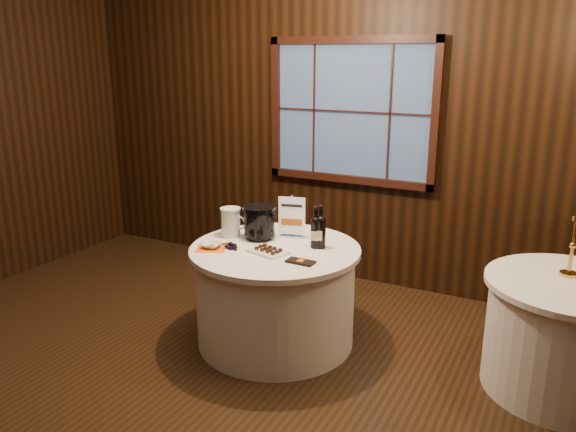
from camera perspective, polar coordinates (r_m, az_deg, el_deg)
The scene contains 15 objects.
ground at distance 3.80m, azimuth -8.99°, elevation -18.72°, with size 6.00×6.00×0.00m, color black.
back_wall at distance 5.34m, azimuth 6.48°, elevation 9.40°, with size 6.00×0.10×3.00m.
main_table at distance 4.34m, azimuth -1.29°, elevation -7.97°, with size 1.28×1.28×0.77m.
side_table at distance 4.16m, azimuth 26.38°, elevation -10.90°, with size 1.08×1.08×0.77m.
sign_stand at distance 4.39m, azimuth 0.38°, elevation -0.74°, with size 0.21×0.14×0.34m.
port_bottle_left at distance 4.15m, azimuth 2.83°, elevation -1.43°, with size 0.08×0.08×0.32m.
port_bottle_right at distance 4.15m, azimuth 3.32°, elevation -1.38°, with size 0.08×0.08×0.33m.
ice_bucket at distance 4.36m, azimuth -2.94°, elevation -0.59°, with size 0.26×0.26×0.26m.
chocolate_plate at distance 4.08m, azimuth -2.03°, elevation -3.55°, with size 0.31×0.25×0.04m.
chocolate_box at distance 3.89m, azimuth 1.29°, elevation -4.66°, with size 0.20×0.10×0.02m, color black.
grape_bunch at distance 4.19m, azimuth -5.59°, elevation -3.01°, with size 0.19×0.11×0.04m.
glass_pitcher at distance 4.44m, azimuth -5.82°, elevation -0.62°, with size 0.21×0.16×0.23m.
orange_napkin at distance 4.22m, azimuth -7.77°, elevation -3.21°, with size 0.21×0.21×0.00m, color orange.
cracker_bowl at distance 4.22m, azimuth -7.78°, elevation -2.95°, with size 0.14×0.14×0.04m, color white.
brass_candlestick at distance 4.06m, azimuth 26.85°, elevation -3.49°, with size 0.11×0.11×0.40m.
Camera 1 is at (1.93, -2.46, 2.15)m, focal length 35.00 mm.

